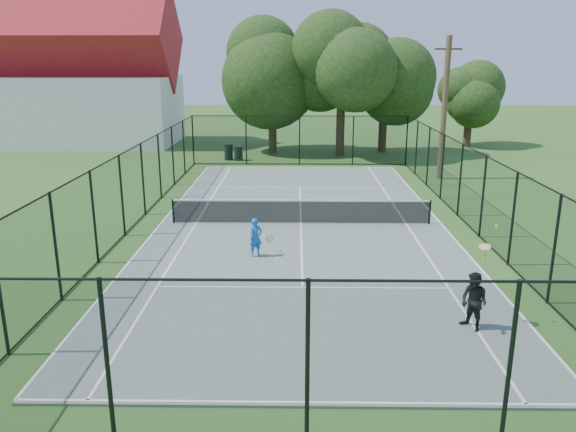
{
  "coord_description": "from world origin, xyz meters",
  "views": [
    {
      "loc": [
        -0.19,
        -21.07,
        6.26
      ],
      "look_at": [
        -0.46,
        -3.0,
        1.2
      ],
      "focal_mm": 35.0,
      "sensor_mm": 36.0,
      "label": 1
    }
  ],
  "objects_px": {
    "utility_pole": "(444,108)",
    "trash_bin_right": "(238,153)",
    "player_blue": "(256,237)",
    "player_black": "(474,301)",
    "trash_bin_left": "(229,152)",
    "tennis_net": "(301,211)"
  },
  "relations": [
    {
      "from": "trash_bin_left",
      "to": "tennis_net",
      "type": "bearing_deg",
      "value": -72.76
    },
    {
      "from": "tennis_net",
      "to": "trash_bin_left",
      "type": "xyz_separation_m",
      "value": [
        -4.55,
        14.66,
        -0.06
      ]
    },
    {
      "from": "tennis_net",
      "to": "player_black",
      "type": "bearing_deg",
      "value": -65.69
    },
    {
      "from": "trash_bin_left",
      "to": "player_black",
      "type": "height_order",
      "value": "player_black"
    },
    {
      "from": "trash_bin_left",
      "to": "player_blue",
      "type": "xyz_separation_m",
      "value": [
        3.06,
        -18.45,
        0.17
      ]
    },
    {
      "from": "utility_pole",
      "to": "player_black",
      "type": "height_order",
      "value": "utility_pole"
    },
    {
      "from": "player_blue",
      "to": "player_black",
      "type": "xyz_separation_m",
      "value": [
        5.49,
        -5.07,
        0.08
      ]
    },
    {
      "from": "utility_pole",
      "to": "trash_bin_right",
      "type": "bearing_deg",
      "value": 154.38
    },
    {
      "from": "tennis_net",
      "to": "player_blue",
      "type": "distance_m",
      "value": 4.07
    },
    {
      "from": "tennis_net",
      "to": "utility_pole",
      "type": "distance_m",
      "value": 12.2
    },
    {
      "from": "tennis_net",
      "to": "player_blue",
      "type": "relative_size",
      "value": 7.97
    },
    {
      "from": "player_blue",
      "to": "tennis_net",
      "type": "bearing_deg",
      "value": 68.5
    },
    {
      "from": "player_blue",
      "to": "trash_bin_right",
      "type": "bearing_deg",
      "value": 97.49
    },
    {
      "from": "player_blue",
      "to": "player_black",
      "type": "distance_m",
      "value": 7.48
    },
    {
      "from": "tennis_net",
      "to": "trash_bin_right",
      "type": "bearing_deg",
      "value": 105.03
    },
    {
      "from": "trash_bin_right",
      "to": "player_blue",
      "type": "xyz_separation_m",
      "value": [
        2.41,
        -18.29,
        0.24
      ]
    },
    {
      "from": "player_blue",
      "to": "player_black",
      "type": "height_order",
      "value": "player_black"
    },
    {
      "from": "trash_bin_right",
      "to": "player_black",
      "type": "height_order",
      "value": "player_black"
    },
    {
      "from": "trash_bin_left",
      "to": "player_black",
      "type": "bearing_deg",
      "value": -70.02
    },
    {
      "from": "player_black",
      "to": "player_blue",
      "type": "bearing_deg",
      "value": 137.27
    },
    {
      "from": "tennis_net",
      "to": "player_black",
      "type": "height_order",
      "value": "player_black"
    },
    {
      "from": "trash_bin_right",
      "to": "player_blue",
      "type": "distance_m",
      "value": 18.45
    }
  ]
}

